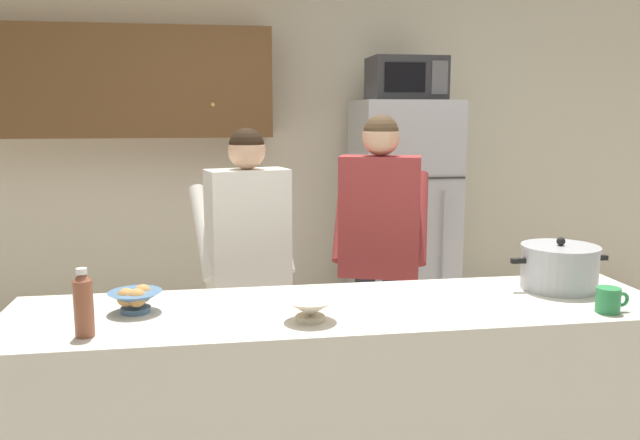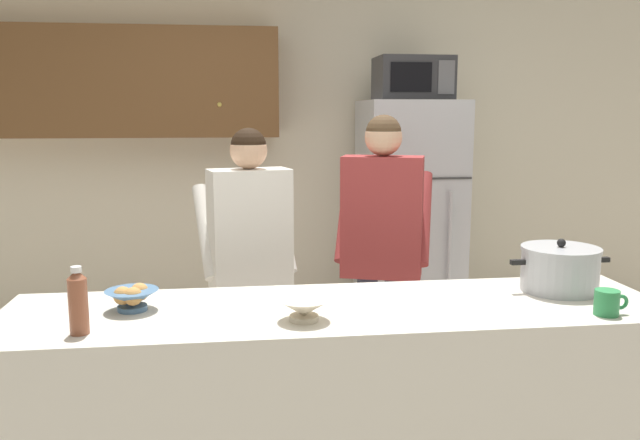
{
  "view_description": "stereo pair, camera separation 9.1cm",
  "coord_description": "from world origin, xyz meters",
  "px_view_note": "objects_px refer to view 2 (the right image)",
  "views": [
    {
      "loc": [
        -0.47,
        -2.38,
        1.66
      ],
      "look_at": [
        0.0,
        0.55,
        1.17
      ],
      "focal_mm": 36.39,
      "sensor_mm": 36.0,
      "label": 1
    },
    {
      "loc": [
        -0.38,
        -2.4,
        1.66
      ],
      "look_at": [
        0.0,
        0.55,
        1.17
      ],
      "focal_mm": 36.39,
      "sensor_mm": 36.0,
      "label": 2
    }
  ],
  "objects_px": {
    "refrigerator": "(408,230)",
    "bread_bowl": "(132,298)",
    "microwave": "(413,79)",
    "cooking_pot": "(560,269)",
    "bottle_near_edge": "(78,301)",
    "person_by_sink": "(382,233)",
    "person_near_pot": "(250,247)",
    "coffee_mug": "(607,303)",
    "empty_bowl": "(304,308)"
  },
  "relations": [
    {
      "from": "refrigerator",
      "to": "bread_bowl",
      "type": "bearing_deg",
      "value": -130.89
    },
    {
      "from": "microwave",
      "to": "cooking_pot",
      "type": "relative_size",
      "value": 1.1
    },
    {
      "from": "refrigerator",
      "to": "bottle_near_edge",
      "type": "height_order",
      "value": "refrigerator"
    },
    {
      "from": "refrigerator",
      "to": "person_by_sink",
      "type": "height_order",
      "value": "refrigerator"
    },
    {
      "from": "person_near_pot",
      "to": "bread_bowl",
      "type": "height_order",
      "value": "person_near_pot"
    },
    {
      "from": "person_near_pot",
      "to": "bottle_near_edge",
      "type": "xyz_separation_m",
      "value": [
        -0.6,
        -1.07,
        0.05
      ]
    },
    {
      "from": "microwave",
      "to": "coffee_mug",
      "type": "relative_size",
      "value": 3.66
    },
    {
      "from": "person_near_pot",
      "to": "coffee_mug",
      "type": "height_order",
      "value": "person_near_pot"
    },
    {
      "from": "person_near_pot",
      "to": "cooking_pot",
      "type": "distance_m",
      "value": 1.49
    },
    {
      "from": "cooking_pot",
      "to": "bottle_near_edge",
      "type": "height_order",
      "value": "bottle_near_edge"
    },
    {
      "from": "person_near_pot",
      "to": "empty_bowl",
      "type": "xyz_separation_m",
      "value": [
        0.17,
        -1.03,
        -0.02
      ]
    },
    {
      "from": "coffee_mug",
      "to": "bottle_near_edge",
      "type": "xyz_separation_m",
      "value": [
        -1.89,
        0.03,
        0.07
      ]
    },
    {
      "from": "person_near_pot",
      "to": "bread_bowl",
      "type": "bearing_deg",
      "value": -119.32
    },
    {
      "from": "bread_bowl",
      "to": "empty_bowl",
      "type": "xyz_separation_m",
      "value": [
        0.63,
        -0.2,
        -0.01
      ]
    },
    {
      "from": "bread_bowl",
      "to": "refrigerator",
      "type": "bearing_deg",
      "value": 49.11
    },
    {
      "from": "bottle_near_edge",
      "to": "microwave",
      "type": "bearing_deg",
      "value": 50.03
    },
    {
      "from": "refrigerator",
      "to": "empty_bowl",
      "type": "xyz_separation_m",
      "value": [
        -0.93,
        -2.01,
        0.09
      ]
    },
    {
      "from": "person_by_sink",
      "to": "bread_bowl",
      "type": "xyz_separation_m",
      "value": [
        -1.16,
        -0.86,
        -0.06
      ]
    },
    {
      "from": "microwave",
      "to": "person_near_pot",
      "type": "bearing_deg",
      "value": -138.92
    },
    {
      "from": "microwave",
      "to": "person_by_sink",
      "type": "relative_size",
      "value": 0.29
    },
    {
      "from": "bread_bowl",
      "to": "bottle_near_edge",
      "type": "bearing_deg",
      "value": -119.16
    },
    {
      "from": "refrigerator",
      "to": "person_by_sink",
      "type": "relative_size",
      "value": 1.05
    },
    {
      "from": "coffee_mug",
      "to": "microwave",
      "type": "bearing_deg",
      "value": 95.39
    },
    {
      "from": "empty_bowl",
      "to": "microwave",
      "type": "bearing_deg",
      "value": 64.92
    },
    {
      "from": "person_near_pot",
      "to": "person_by_sink",
      "type": "relative_size",
      "value": 0.96
    },
    {
      "from": "bottle_near_edge",
      "to": "coffee_mug",
      "type": "bearing_deg",
      "value": -1.05
    },
    {
      "from": "bread_bowl",
      "to": "person_by_sink",
      "type": "bearing_deg",
      "value": 36.6
    },
    {
      "from": "refrigerator",
      "to": "cooking_pot",
      "type": "relative_size",
      "value": 4.01
    },
    {
      "from": "empty_bowl",
      "to": "person_by_sink",
      "type": "bearing_deg",
      "value": 63.63
    },
    {
      "from": "person_by_sink",
      "to": "coffee_mug",
      "type": "distance_m",
      "value": 1.29
    },
    {
      "from": "cooking_pot",
      "to": "coffee_mug",
      "type": "relative_size",
      "value": 3.32
    },
    {
      "from": "coffee_mug",
      "to": "bottle_near_edge",
      "type": "height_order",
      "value": "bottle_near_edge"
    },
    {
      "from": "person_by_sink",
      "to": "bread_bowl",
      "type": "bearing_deg",
      "value": -143.4
    },
    {
      "from": "empty_bowl",
      "to": "person_near_pot",
      "type": "bearing_deg",
      "value": 99.47
    },
    {
      "from": "coffee_mug",
      "to": "bottle_near_edge",
      "type": "relative_size",
      "value": 0.56
    },
    {
      "from": "microwave",
      "to": "person_near_pot",
      "type": "height_order",
      "value": "microwave"
    },
    {
      "from": "bread_bowl",
      "to": "empty_bowl",
      "type": "relative_size",
      "value": 1.05
    },
    {
      "from": "coffee_mug",
      "to": "bread_bowl",
      "type": "height_order",
      "value": "bread_bowl"
    },
    {
      "from": "empty_bowl",
      "to": "bread_bowl",
      "type": "bearing_deg",
      "value": 162.25
    },
    {
      "from": "person_by_sink",
      "to": "bottle_near_edge",
      "type": "relative_size",
      "value": 7.05
    },
    {
      "from": "person_near_pot",
      "to": "bottle_near_edge",
      "type": "bearing_deg",
      "value": -119.28
    },
    {
      "from": "person_by_sink",
      "to": "bottle_near_edge",
      "type": "xyz_separation_m",
      "value": [
        -1.3,
        -1.11,
        0.0
      ]
    },
    {
      "from": "person_near_pot",
      "to": "refrigerator",
      "type": "bearing_deg",
      "value": 41.73
    },
    {
      "from": "person_near_pot",
      "to": "bread_bowl",
      "type": "xyz_separation_m",
      "value": [
        -0.46,
        -0.82,
        -0.01
      ]
    },
    {
      "from": "person_near_pot",
      "to": "bottle_near_edge",
      "type": "distance_m",
      "value": 1.23
    },
    {
      "from": "cooking_pot",
      "to": "empty_bowl",
      "type": "relative_size",
      "value": 2.27
    },
    {
      "from": "person_by_sink",
      "to": "refrigerator",
      "type": "bearing_deg",
      "value": 66.94
    },
    {
      "from": "refrigerator",
      "to": "bread_bowl",
      "type": "relative_size",
      "value": 8.68
    },
    {
      "from": "person_near_pot",
      "to": "cooking_pot",
      "type": "xyz_separation_m",
      "value": [
        1.28,
        -0.77,
        0.03
      ]
    },
    {
      "from": "coffee_mug",
      "to": "person_by_sink",
      "type": "bearing_deg",
      "value": 117.53
    }
  ]
}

